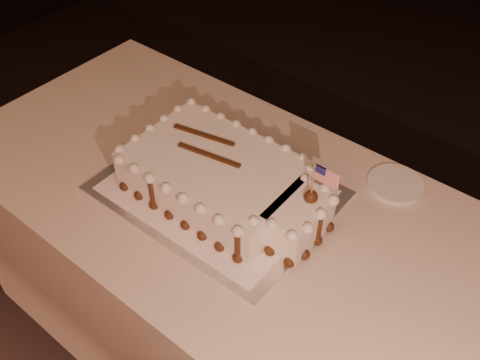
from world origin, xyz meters
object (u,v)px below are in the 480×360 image
Objects in this scene: sheet_cake at (225,180)px; side_plate at (395,184)px; banquet_table at (335,350)px; cake_board at (217,191)px.

sheet_cake is 0.46m from side_plate.
sheet_cake is 3.72× the size of side_plate.
sheet_cake reaches higher than banquet_table.
sheet_cake is at bearing -178.47° from banquet_table.
cake_board is 0.07m from sheet_cake.
cake_board reaches higher than banquet_table.
banquet_table is 15.86× the size of side_plate.
side_plate is at bearing 100.64° from banquet_table.
banquet_table is at bearing -79.36° from side_plate.
cake_board is at bearing -178.51° from banquet_table.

